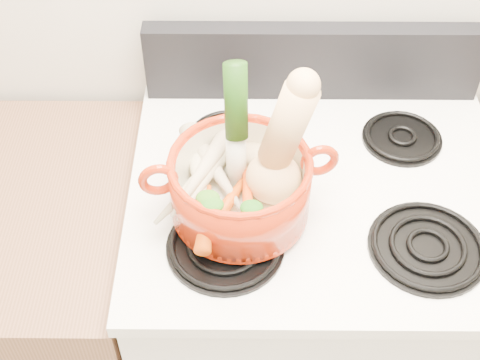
{
  "coord_description": "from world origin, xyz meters",
  "views": [
    {
      "loc": [
        -0.16,
        0.47,
        1.96
      ],
      "look_at": [
        -0.16,
        1.3,
        1.07
      ],
      "focal_mm": 50.0,
      "sensor_mm": 36.0,
      "label": 1
    }
  ],
  "objects_px": {
    "squash": "(287,144)",
    "stove_body": "(303,314)",
    "dutch_oven": "(240,186)",
    "leek": "(236,128)"
  },
  "relations": [
    {
      "from": "stove_body",
      "to": "dutch_oven",
      "type": "relative_size",
      "value": 3.46
    },
    {
      "from": "stove_body",
      "to": "dutch_oven",
      "type": "height_order",
      "value": "dutch_oven"
    },
    {
      "from": "squash",
      "to": "stove_body",
      "type": "bearing_deg",
      "value": 63.63
    },
    {
      "from": "stove_body",
      "to": "leek",
      "type": "xyz_separation_m",
      "value": [
        -0.17,
        -0.03,
        0.67
      ]
    },
    {
      "from": "stove_body",
      "to": "leek",
      "type": "distance_m",
      "value": 0.7
    },
    {
      "from": "leek",
      "to": "dutch_oven",
      "type": "bearing_deg",
      "value": -88.18
    },
    {
      "from": "dutch_oven",
      "to": "leek",
      "type": "height_order",
      "value": "leek"
    },
    {
      "from": "squash",
      "to": "dutch_oven",
      "type": "bearing_deg",
      "value": -146.86
    },
    {
      "from": "stove_body",
      "to": "leek",
      "type": "relative_size",
      "value": 3.3
    },
    {
      "from": "stove_body",
      "to": "leek",
      "type": "height_order",
      "value": "leek"
    }
  ]
}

